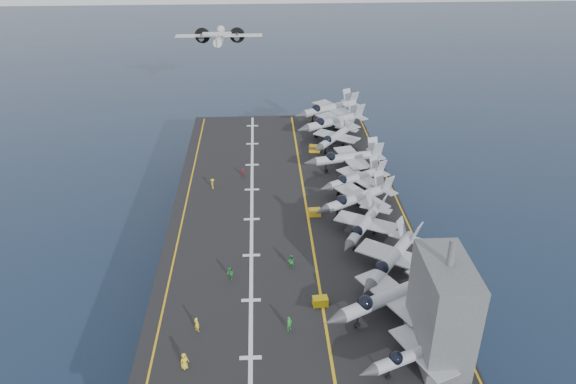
{
  "coord_description": "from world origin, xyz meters",
  "views": [
    {
      "loc": [
        -4.26,
        -76.55,
        56.68
      ],
      "look_at": [
        0.0,
        4.0,
        13.0
      ],
      "focal_mm": 35.0,
      "sensor_mm": 36.0,
      "label": 1
    }
  ],
  "objects_px": {
    "fighter_jet_0": "(418,352)",
    "transport_plane": "(219,41)",
    "tow_cart_a": "(320,301)",
    "island_superstructure": "(444,299)"
  },
  "relations": [
    {
      "from": "fighter_jet_0",
      "to": "transport_plane",
      "type": "xyz_separation_m",
      "value": [
        -25.96,
        96.19,
        10.96
      ]
    },
    {
      "from": "island_superstructure",
      "to": "tow_cart_a",
      "type": "height_order",
      "value": "island_superstructure"
    },
    {
      "from": "fighter_jet_0",
      "to": "transport_plane",
      "type": "relative_size",
      "value": 0.72
    },
    {
      "from": "island_superstructure",
      "to": "transport_plane",
      "type": "distance_m",
      "value": 98.31
    },
    {
      "from": "island_superstructure",
      "to": "tow_cart_a",
      "type": "distance_m",
      "value": 16.55
    },
    {
      "from": "fighter_jet_0",
      "to": "island_superstructure",
      "type": "bearing_deg",
      "value": 39.62
    },
    {
      "from": "fighter_jet_0",
      "to": "tow_cart_a",
      "type": "distance_m",
      "value": 14.61
    },
    {
      "from": "tow_cart_a",
      "to": "transport_plane",
      "type": "bearing_deg",
      "value": 101.02
    },
    {
      "from": "tow_cart_a",
      "to": "transport_plane",
      "type": "xyz_separation_m",
      "value": [
        -16.57,
        85.13,
        12.67
      ]
    },
    {
      "from": "island_superstructure",
      "to": "transport_plane",
      "type": "bearing_deg",
      "value": 107.09
    }
  ]
}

